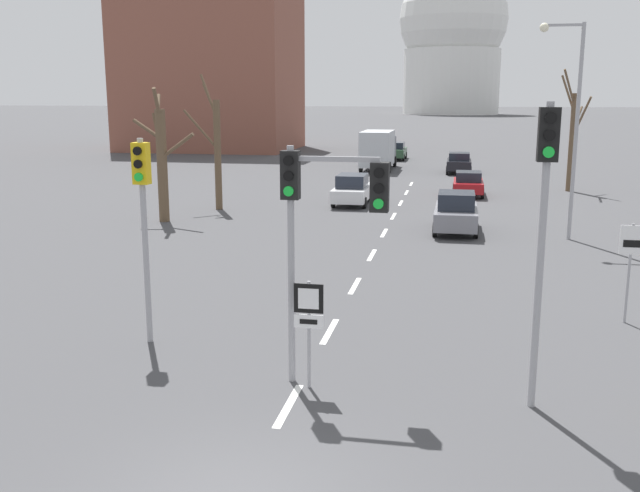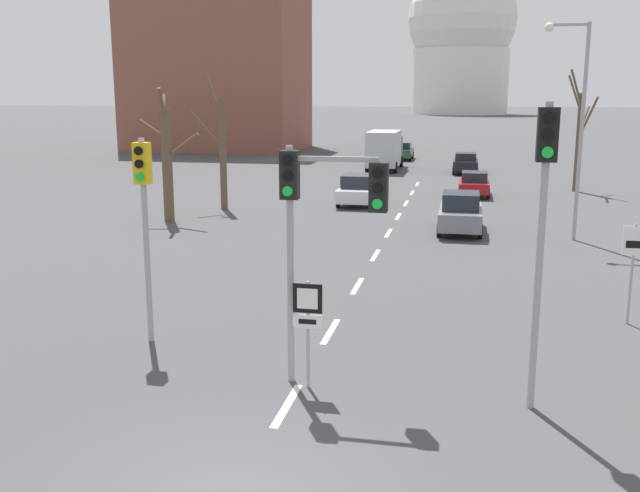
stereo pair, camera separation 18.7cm
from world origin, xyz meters
TOP-DOWN VIEW (x-y plane):
  - lane_stripe_0 at (0.00, 3.48)m, footprint 0.16×2.00m
  - lane_stripe_1 at (0.00, 7.98)m, footprint 0.16×2.00m
  - lane_stripe_2 at (0.00, 12.48)m, footprint 0.16×2.00m
  - lane_stripe_3 at (0.00, 16.98)m, footprint 0.16×2.00m
  - lane_stripe_4 at (0.00, 21.48)m, footprint 0.16×2.00m
  - lane_stripe_5 at (0.00, 25.98)m, footprint 0.16×2.00m
  - lane_stripe_6 at (0.00, 30.48)m, footprint 0.16×2.00m
  - lane_stripe_7 at (0.00, 34.98)m, footprint 0.16×2.00m
  - lane_stripe_8 at (0.00, 39.48)m, footprint 0.16×2.00m
  - traffic_signal_centre_tall at (0.41, 4.69)m, footprint 2.13×0.34m
  - traffic_signal_near_right at (4.59, 4.34)m, footprint 0.36×0.34m
  - traffic_signal_near_left at (-4.16, 6.42)m, footprint 0.36×0.34m
  - route_sign_post at (0.21, 4.42)m, footprint 0.60×0.08m
  - speed_limit_sign at (7.50, 10.15)m, footprint 0.60×0.08m
  - street_lamp_right at (7.40, 21.54)m, footprint 1.76×0.36m
  - sedan_near_left at (3.04, 22.31)m, footprint 1.89×4.25m
  - sedan_near_right at (3.70, 34.19)m, footprint 1.80×3.84m
  - sedan_mid_centre at (3.14, 47.07)m, footprint 1.90×4.23m
  - sedan_far_left at (-2.58, 29.51)m, footprint 1.87×4.50m
  - sedan_far_right at (-2.62, 58.10)m, footprint 1.76×4.59m
  - delivery_truck at (-3.26, 48.40)m, footprint 2.44×7.20m
  - bare_tree_left_near at (-9.30, 26.48)m, footprint 1.91×1.31m
  - bare_tree_right_near at (9.94, 37.59)m, footprint 1.74×2.53m
  - bare_tree_left_far at (-10.59, 22.48)m, footprint 3.19×2.54m
  - capitol_dome at (0.00, 232.10)m, footprint 34.31×34.31m
  - apartment_block_left at (-23.94, 67.83)m, footprint 18.00×14.00m

SIDE VIEW (x-z plane):
  - lane_stripe_0 at x=0.00m, z-range 0.00..0.01m
  - lane_stripe_1 at x=0.00m, z-range 0.00..0.01m
  - lane_stripe_2 at x=0.00m, z-range 0.00..0.01m
  - lane_stripe_3 at x=0.00m, z-range 0.00..0.01m
  - lane_stripe_4 at x=0.00m, z-range 0.00..0.01m
  - lane_stripe_5 at x=0.00m, z-range 0.00..0.01m
  - lane_stripe_6 at x=0.00m, z-range 0.00..0.01m
  - lane_stripe_7 at x=0.00m, z-range 0.00..0.01m
  - lane_stripe_8 at x=0.00m, z-range 0.00..0.01m
  - sedan_near_right at x=3.70m, z-range 0.01..1.48m
  - sedan_mid_centre at x=3.14m, z-range 0.02..1.62m
  - sedan_far_left at x=-2.58m, z-range -0.01..1.66m
  - sedan_far_right at x=-2.62m, z-range 0.01..1.65m
  - sedan_near_left at x=3.04m, z-range -0.02..1.76m
  - route_sign_post at x=0.21m, z-range 0.39..2.64m
  - delivery_truck at x=-3.26m, z-range 0.13..3.27m
  - speed_limit_sign at x=7.50m, z-range 0.47..3.13m
  - bare_tree_left_far at x=-10.59m, z-range -0.15..6.10m
  - bare_tree_left_near at x=-9.30m, z-range -0.34..6.64m
  - bare_tree_right_near at x=9.94m, z-range -0.32..7.13m
  - traffic_signal_near_left at x=-4.16m, z-range 0.97..5.88m
  - traffic_signal_centre_tall at x=0.41m, z-range 1.27..6.17m
  - traffic_signal_near_right at x=4.59m, z-range 1.10..6.86m
  - street_lamp_right at x=7.40m, z-range 0.91..9.59m
  - apartment_block_left at x=-23.94m, z-range 0.00..18.57m
  - capitol_dome at x=0.00m, z-range -0.63..47.84m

